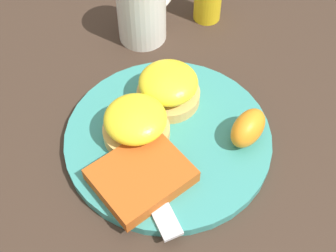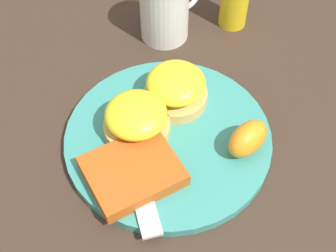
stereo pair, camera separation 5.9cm
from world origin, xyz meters
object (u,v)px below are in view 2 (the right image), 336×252
at_px(hashbrown_patty, 133,171).
at_px(orange_wedge, 248,139).
at_px(sandwich_benedict_right, 136,119).
at_px(fork, 136,172).
at_px(sandwich_benedict_left, 176,88).
at_px(cup, 165,8).

xyz_separation_m(hashbrown_patty, orange_wedge, (0.14, -0.05, 0.01)).
relative_size(sandwich_benedict_right, orange_wedge, 1.44).
xyz_separation_m(sandwich_benedict_right, fork, (-0.04, -0.05, -0.02)).
relative_size(sandwich_benedict_left, sandwich_benedict_right, 1.00).
distance_m(sandwich_benedict_right, fork, 0.07).
relative_size(orange_wedge, fork, 0.31).
distance_m(sandwich_benedict_right, hashbrown_patty, 0.07).
distance_m(sandwich_benedict_right, orange_wedge, 0.14).
xyz_separation_m(sandwich_benedict_right, hashbrown_patty, (-0.04, -0.05, -0.02)).
distance_m(sandwich_benedict_left, cup, 0.15).
height_order(orange_wedge, cup, cup).
relative_size(sandwich_benedict_left, fork, 0.44).
bearing_deg(hashbrown_patty, cup, 46.62).
xyz_separation_m(sandwich_benedict_left, sandwich_benedict_right, (-0.07, -0.01, 0.00)).
xyz_separation_m(sandwich_benedict_left, cup, (0.08, 0.13, 0.01)).
bearing_deg(sandwich_benedict_left, orange_wedge, -77.95).
bearing_deg(sandwich_benedict_right, hashbrown_patty, -127.48).
height_order(sandwich_benedict_right, fork, sandwich_benedict_right).
distance_m(fork, cup, 0.27).
xyz_separation_m(hashbrown_patty, fork, (0.00, 0.00, -0.01)).
distance_m(sandwich_benedict_left, fork, 0.13).
relative_size(hashbrown_patty, fork, 0.55).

